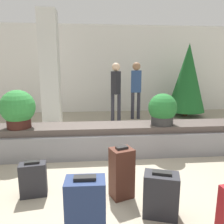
% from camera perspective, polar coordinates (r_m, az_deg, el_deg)
% --- Properties ---
extents(ground_plane, '(18.00, 18.00, 0.00)m').
position_cam_1_polar(ground_plane, '(3.18, 2.49, -20.12)').
color(ground_plane, '#9E937F').
extents(back_wall, '(18.00, 0.06, 3.20)m').
position_cam_1_polar(back_wall, '(8.35, -2.69, 11.04)').
color(back_wall, silver).
rests_on(back_wall, ground_plane).
extents(carousel, '(8.52, 0.77, 0.58)m').
position_cam_1_polar(carousel, '(4.35, 0.00, -7.13)').
color(carousel, gray).
rests_on(carousel, ground_plane).
extents(pillar, '(0.50, 0.50, 3.20)m').
position_cam_1_polar(pillar, '(6.49, -15.86, 10.50)').
color(pillar, silver).
rests_on(pillar, ground_plane).
extents(suitcase_2, '(0.44, 0.34, 0.54)m').
position_cam_1_polar(suitcase_2, '(2.69, 12.62, -20.35)').
color(suitcase_2, '#232328').
rests_on(suitcase_2, ground_plane).
extents(suitcase_6, '(0.36, 0.23, 0.76)m').
position_cam_1_polar(suitcase_6, '(2.16, -6.82, -25.49)').
color(suitcase_6, navy).
rests_on(suitcase_6, ground_plane).
extents(suitcase_7, '(0.33, 0.31, 0.69)m').
position_cam_1_polar(suitcase_7, '(2.93, 2.52, -15.55)').
color(suitcase_7, '#472319').
rests_on(suitcase_7, ground_plane).
extents(suitcase_8, '(0.36, 0.22, 0.48)m').
position_cam_1_polar(suitcase_8, '(3.17, -19.84, -16.21)').
color(suitcase_8, '#232328').
rests_on(suitcase_8, ground_plane).
extents(potted_plant_0, '(0.62, 0.62, 0.70)m').
position_cam_1_polar(potted_plant_0, '(4.31, -23.37, 0.70)').
color(potted_plant_0, '#381914').
rests_on(potted_plant_0, carousel).
extents(potted_plant_2, '(0.55, 0.55, 0.61)m').
position_cam_1_polar(potted_plant_2, '(4.32, 13.05, 0.61)').
color(potted_plant_2, '#2D2D2D').
rests_on(potted_plant_2, carousel).
extents(traveler_0, '(0.34, 0.26, 1.84)m').
position_cam_1_polar(traveler_0, '(7.13, 6.29, 7.04)').
color(traveler_0, '#282833').
rests_on(traveler_0, ground_plane).
extents(traveler_1, '(0.33, 0.37, 1.81)m').
position_cam_1_polar(traveler_1, '(6.75, 1.03, 6.70)').
color(traveler_1, '#282833').
rests_on(traveler_1, ground_plane).
extents(decorated_tree, '(1.26, 1.26, 2.47)m').
position_cam_1_polar(decorated_tree, '(7.96, 19.12, 8.43)').
color(decorated_tree, '#4C331E').
rests_on(decorated_tree, ground_plane).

